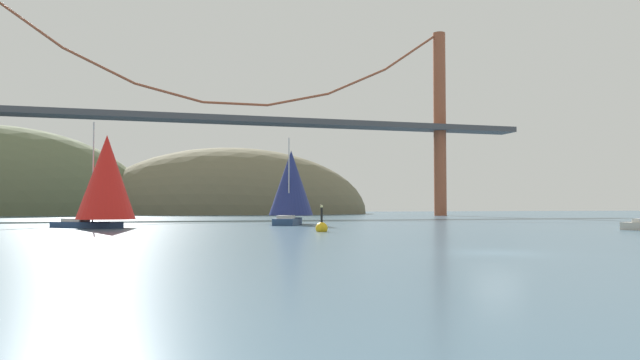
{
  "coord_description": "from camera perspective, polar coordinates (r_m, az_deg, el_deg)",
  "views": [
    {
      "loc": [
        -16.62,
        -26.11,
        2.39
      ],
      "look_at": [
        0.0,
        31.92,
        4.95
      ],
      "focal_mm": 33.29,
      "sensor_mm": 36.0,
      "label": 1
    }
  ],
  "objects": [
    {
      "name": "channel_buoy",
      "position": [
        53.39,
        0.16,
        -4.59
      ],
      "size": [
        1.1,
        1.1,
        2.64
      ],
      "color": "gold",
      "rests_on": "ground_plane"
    },
    {
      "name": "sailboat_red_spinnaker",
      "position": [
        65.19,
        -19.91,
        0.12
      ],
      "size": [
        10.01,
        9.03,
        11.11
      ],
      "color": "navy",
      "rests_on": "ground_plane"
    },
    {
      "name": "sailboat_navy_sail",
      "position": [
        74.65,
        -2.82,
        -0.5
      ],
      "size": [
        7.3,
        10.33,
        10.72
      ],
      "color": "navy",
      "rests_on": "ground_plane"
    },
    {
      "name": "headland_center",
      "position": [
        162.57,
        -8.35,
        -3.24
      ],
      "size": [
        74.9,
        44.0,
        35.86
      ],
      "primitive_type": "ellipsoid",
      "color": "#6B664C",
      "rests_on": "ground_plane"
    },
    {
      "name": "suspension_bridge",
      "position": [
        123.57,
        -8.13,
        5.99
      ],
      "size": [
        128.73,
        6.0,
        41.89
      ],
      "color": "brown",
      "rests_on": "ground_plane"
    },
    {
      "name": "ground_plane",
      "position": [
        31.04,
        16.57,
        -6.74
      ],
      "size": [
        360.0,
        360.0,
        0.0
      ],
      "primitive_type": "plane",
      "color": "#426075"
    }
  ]
}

